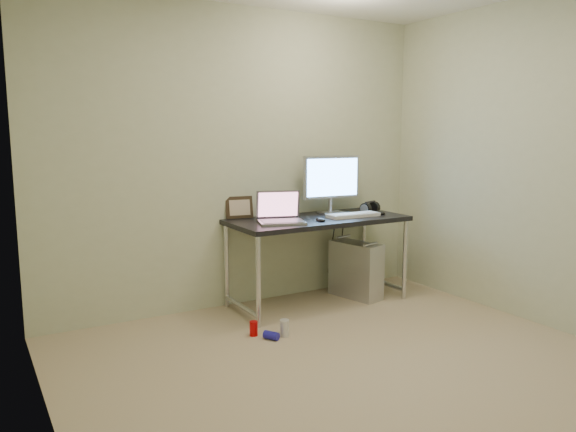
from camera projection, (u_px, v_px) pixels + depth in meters
The scene contains 19 objects.
floor at pixel (368, 377), 3.43m from camera, with size 3.50×3.50×0.00m, color tan.
wall_back at pixel (242, 159), 4.73m from camera, with size 3.50×0.02×2.50m, color beige.
wall_left at pixel (46, 188), 2.37m from camera, with size 0.02×3.50×2.50m, color beige.
wall_right at pixel (561, 163), 4.10m from camera, with size 0.02×3.50×2.50m, color beige.
desk at pixel (318, 227), 4.81m from camera, with size 1.54×0.67×0.75m.
tower_computer at pixel (356, 270), 5.04m from camera, with size 0.31×0.52×0.53m.
cable_a at pixel (332, 248), 5.26m from camera, with size 0.01×0.01×0.70m, color black.
cable_b at pixel (341, 249), 5.29m from camera, with size 0.01×0.01×0.72m, color black.
can_red at pixel (254, 328), 4.10m from camera, with size 0.06×0.06×0.11m, color #C20608.
can_white at pixel (285, 328), 4.09m from camera, with size 0.07×0.07×0.12m, color silver.
can_blue at pixel (271, 335), 4.03m from camera, with size 0.06×0.06×0.11m, color #201CAE.
laptop at pixel (280, 215), 4.55m from camera, with size 0.44×0.40×0.25m.
monitor at pixel (331, 180), 5.01m from camera, with size 0.55×0.18×0.52m.
keyboard at pixel (353, 215), 4.85m from camera, with size 0.47×0.15×0.03m, color silver.
mouse_right at pixel (380, 212), 4.99m from camera, with size 0.08×0.12×0.04m, color black.
mouse_left at pixel (321, 219), 4.61m from camera, with size 0.07×0.11×0.04m, color black.
headphones at pixel (370, 208), 5.17m from camera, with size 0.20×0.12×0.12m.
picture_frame at pixel (239, 207), 4.75m from camera, with size 0.23×0.03×0.19m, color black.
webcam at pixel (263, 206), 4.85m from camera, with size 0.05×0.04×0.13m.
Camera 1 is at (-2.05, -2.55, 1.49)m, focal length 35.00 mm.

